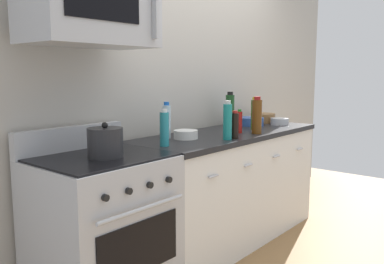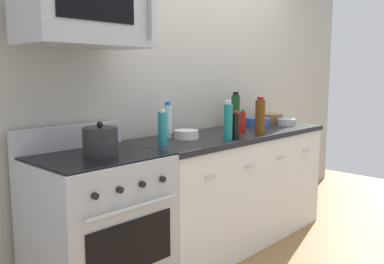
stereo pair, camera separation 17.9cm
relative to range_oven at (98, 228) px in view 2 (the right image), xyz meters
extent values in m
plane|color=olive|center=(1.31, 0.00, -0.47)|extent=(5.96, 5.96, 0.00)
cube|color=#B7B2A8|center=(1.31, 0.41, 0.88)|extent=(4.97, 0.10, 2.70)
cube|color=white|center=(1.31, 0.00, -0.03)|extent=(1.85, 0.62, 0.88)
cube|color=black|center=(1.31, 0.00, 0.43)|extent=(1.88, 0.65, 0.04)
cube|color=black|center=(1.31, -0.28, -0.42)|extent=(1.85, 0.02, 0.10)
cylinder|color=silver|center=(0.67, -0.33, 0.25)|extent=(0.10, 0.02, 0.02)
cylinder|color=silver|center=(1.10, -0.33, 0.25)|extent=(0.10, 0.02, 0.02)
cylinder|color=silver|center=(1.53, -0.33, 0.25)|extent=(0.10, 0.02, 0.02)
cylinder|color=silver|center=(1.96, -0.33, 0.25)|extent=(0.10, 0.02, 0.02)
cube|color=#B7BABF|center=(0.00, 0.00, -0.01)|extent=(0.76, 0.64, 0.91)
cube|color=black|center=(0.00, -0.33, -0.02)|extent=(0.58, 0.01, 0.30)
cylinder|color=#B7BABF|center=(0.00, -0.36, 0.21)|extent=(0.61, 0.02, 0.02)
cube|color=#B7BABF|center=(0.00, 0.29, 0.52)|extent=(0.76, 0.06, 0.16)
cube|color=black|center=(0.00, 0.00, 0.45)|extent=(0.73, 0.61, 0.01)
cylinder|color=black|center=(-0.23, -0.34, 0.32)|extent=(0.04, 0.02, 0.04)
cylinder|color=black|center=(-0.08, -0.34, 0.32)|extent=(0.04, 0.02, 0.04)
cylinder|color=black|center=(0.08, -0.34, 0.32)|extent=(0.04, 0.02, 0.04)
cylinder|color=black|center=(0.23, -0.34, 0.32)|extent=(0.04, 0.02, 0.04)
cube|color=#B7BABF|center=(0.00, 0.05, 1.28)|extent=(0.74, 0.40, 0.40)
cube|color=#B7BABF|center=(0.30, -0.17, 1.28)|extent=(0.02, 0.04, 0.30)
cylinder|color=black|center=(1.05, -0.23, 0.54)|extent=(0.06, 0.06, 0.19)
cylinder|color=maroon|center=(1.05, -0.23, 0.65)|extent=(0.04, 0.04, 0.02)
cylinder|color=silver|center=(0.74, 0.16, 0.57)|extent=(0.06, 0.06, 0.25)
cylinder|color=blue|center=(0.74, 0.16, 0.71)|extent=(0.04, 0.04, 0.02)
cylinder|color=#385114|center=(1.55, -0.10, 0.58)|extent=(0.06, 0.06, 0.25)
cylinder|color=#B29919|center=(1.55, -0.10, 0.72)|extent=(0.04, 0.04, 0.03)
cylinder|color=#B21914|center=(1.31, -0.10, 0.54)|extent=(0.04, 0.04, 0.17)
cylinder|color=#19721E|center=(1.31, -0.10, 0.63)|extent=(0.03, 0.03, 0.02)
cylinder|color=#197F7A|center=(0.97, -0.22, 0.58)|extent=(0.06, 0.06, 0.26)
cylinder|color=beige|center=(0.97, -0.22, 0.72)|extent=(0.04, 0.04, 0.03)
cylinder|color=#59330F|center=(1.36, -0.23, 0.59)|extent=(0.08, 0.08, 0.27)
cylinder|color=maroon|center=(1.36, -0.23, 0.73)|extent=(0.05, 0.05, 0.03)
cylinder|color=teal|center=(0.48, -0.06, 0.56)|extent=(0.06, 0.06, 0.22)
cylinder|color=white|center=(0.48, -0.06, 0.69)|extent=(0.04, 0.04, 0.02)
cylinder|color=#19471E|center=(1.59, 0.19, 0.59)|extent=(0.08, 0.08, 0.29)
cylinder|color=black|center=(1.59, 0.19, 0.75)|extent=(0.05, 0.05, 0.03)
cylinder|color=white|center=(0.81, 0.04, 0.48)|extent=(0.18, 0.18, 0.06)
torus|color=white|center=(0.81, 0.04, 0.51)|extent=(0.18, 0.18, 0.01)
cylinder|color=white|center=(0.81, 0.04, 0.46)|extent=(0.10, 0.10, 0.01)
cylinder|color=#2D519E|center=(1.78, 0.08, 0.49)|extent=(0.22, 0.22, 0.08)
torus|color=#2D519E|center=(1.78, 0.08, 0.52)|extent=(0.22, 0.22, 0.01)
cylinder|color=#2D519E|center=(1.78, 0.08, 0.46)|extent=(0.12, 0.12, 0.01)
cylinder|color=brown|center=(2.07, 0.13, 0.50)|extent=(0.24, 0.24, 0.09)
torus|color=brown|center=(2.07, 0.13, 0.53)|extent=(0.24, 0.24, 0.01)
cylinder|color=brown|center=(2.07, 0.13, 0.46)|extent=(0.13, 0.13, 0.01)
cylinder|color=#B2B5BA|center=(2.01, -0.09, 0.48)|extent=(0.17, 0.17, 0.06)
torus|color=#B2B5BA|center=(2.01, -0.09, 0.51)|extent=(0.17, 0.17, 0.01)
cylinder|color=#B2B5BA|center=(2.01, -0.09, 0.46)|extent=(0.09, 0.09, 0.01)
cylinder|color=#262628|center=(0.00, -0.05, 0.54)|extent=(0.20, 0.20, 0.17)
sphere|color=black|center=(0.00, -0.05, 0.64)|extent=(0.04, 0.04, 0.04)
camera|label=1|loc=(-1.45, -1.92, 0.93)|focal=38.37mm
camera|label=2|loc=(-1.33, -2.05, 0.93)|focal=38.37mm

